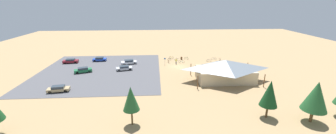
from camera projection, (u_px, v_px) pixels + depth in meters
ground at (178, 67)px, 62.94m from camera, size 160.00×160.00×0.00m
parking_lot_asphalt at (100, 71)px, 59.29m from camera, size 33.11×33.64×0.05m
bike_pavilion at (225, 69)px, 51.51m from camera, size 15.65×9.55×5.27m
trash_bin at (181, 58)px, 70.54m from camera, size 0.60×0.60×0.90m
lot_sign at (165, 60)px, 64.68m from camera, size 0.56×0.08×2.20m
pine_west at (270, 93)px, 34.78m from camera, size 2.90×2.90×6.67m
pine_center at (316, 96)px, 33.37m from camera, size 3.85×3.85×7.06m
pine_midwest at (131, 99)px, 32.68m from camera, size 2.61×2.61×6.53m
bicycle_teal_lone_east at (176, 59)px, 69.58m from camera, size 1.37×0.99×0.76m
bicycle_red_yard_center at (220, 60)px, 69.04m from camera, size 0.48×1.74×0.82m
bicycle_green_by_bin at (186, 58)px, 70.94m from camera, size 1.36×0.96×0.85m
bicycle_white_lone_west at (214, 59)px, 70.35m from camera, size 1.59×0.70×0.86m
bicycle_blue_near_porch at (233, 63)px, 65.42m from camera, size 1.38×1.04×0.80m
bicycle_black_trailside at (170, 59)px, 69.56m from camera, size 1.29×1.20×0.82m
bicycle_silver_yard_right at (209, 60)px, 68.38m from camera, size 1.69×0.51×0.83m
bicycle_purple_yard_left at (221, 63)px, 65.61m from camera, size 1.77×0.48×0.83m
bicycle_yellow_yard_front at (171, 58)px, 71.40m from camera, size 1.60×0.67×0.86m
bicycle_orange_back_row at (168, 61)px, 67.01m from camera, size 0.56×1.78×0.88m
bicycle_teal_near_sign at (182, 62)px, 66.83m from camera, size 1.80×0.48×0.87m
car_tan_aisle_side at (58, 89)px, 45.81m from camera, size 4.72×2.37×1.32m
car_maroon_end_stall at (71, 61)px, 66.39m from camera, size 4.70×2.27×1.37m
car_silver_back_corner at (124, 68)px, 59.76m from camera, size 4.73×2.84×1.27m
car_blue_far_end at (100, 59)px, 68.57m from camera, size 4.35×2.14×1.32m
car_green_mid_lot at (83, 70)px, 57.81m from camera, size 4.87×3.20×1.42m
car_white_near_entry at (129, 62)px, 65.47m from camera, size 4.98×2.94×1.31m
visitor_by_pavilion at (176, 61)px, 65.52m from camera, size 0.36×0.36×1.75m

